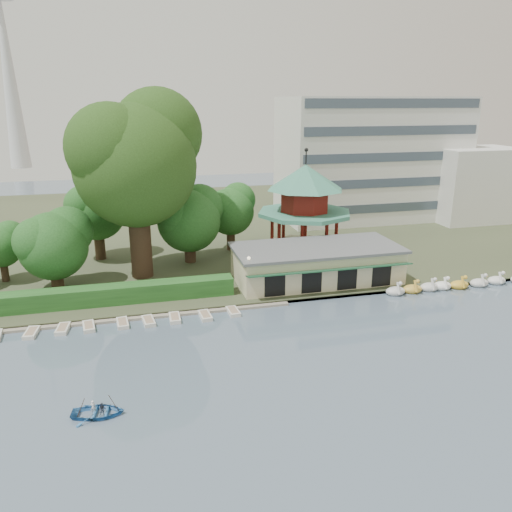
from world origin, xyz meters
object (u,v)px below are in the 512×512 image
object	(u,v)px
rowboat_with_passengers	(98,409)
boathouse	(316,263)
big_tree	(136,156)
pavilion	(305,201)
dock	(115,318)

from	to	relation	value
rowboat_with_passengers	boathouse	bearing A→B (deg)	41.44
big_tree	boathouse	bearing A→B (deg)	-18.35
pavilion	dock	bearing A→B (deg)	-148.34
pavilion	rowboat_with_passengers	world-z (taller)	pavilion
big_tree	rowboat_with_passengers	world-z (taller)	big_tree
pavilion	rowboat_with_passengers	xyz separation A→B (m)	(-24.75, -30.11, -6.99)
big_tree	rowboat_with_passengers	xyz separation A→B (m)	(-3.93, -26.33, -13.61)
dock	boathouse	world-z (taller)	boathouse
pavilion	rowboat_with_passengers	bearing A→B (deg)	-129.42
dock	rowboat_with_passengers	size ratio (longest dim) A/B	6.51
dock	rowboat_with_passengers	xyz separation A→B (m)	(-0.75, -15.31, 0.38)
pavilion	big_tree	distance (m)	22.17
dock	pavilion	bearing A→B (deg)	31.66
pavilion	rowboat_with_passengers	distance (m)	39.60
dock	big_tree	bearing A→B (deg)	73.89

